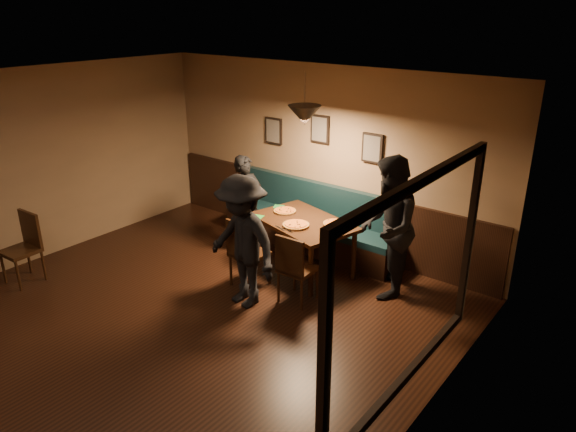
# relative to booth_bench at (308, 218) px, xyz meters

# --- Properties ---
(floor) EXTENTS (7.00, 7.00, 0.00)m
(floor) POSITION_rel_booth_bench_xyz_m (0.00, -3.20, -0.50)
(floor) COLOR black
(floor) RESTS_ON ground
(ceiling) EXTENTS (7.00, 7.00, 0.00)m
(ceiling) POSITION_rel_booth_bench_xyz_m (0.00, -3.20, 2.30)
(ceiling) COLOR silver
(ceiling) RESTS_ON ground
(wall_back) EXTENTS (6.00, 0.00, 6.00)m
(wall_back) POSITION_rel_booth_bench_xyz_m (0.00, 0.30, 0.90)
(wall_back) COLOR #8C704F
(wall_back) RESTS_ON ground
(wall_right) EXTENTS (0.00, 7.00, 7.00)m
(wall_right) POSITION_rel_booth_bench_xyz_m (3.00, -3.20, 0.90)
(wall_right) COLOR #8C704F
(wall_right) RESTS_ON ground
(wainscot) EXTENTS (5.88, 0.06, 1.00)m
(wainscot) POSITION_rel_booth_bench_xyz_m (0.00, 0.27, 0.00)
(wainscot) COLOR black
(wainscot) RESTS_ON ground
(booth_bench) EXTENTS (3.00, 0.60, 1.00)m
(booth_bench) POSITION_rel_booth_bench_xyz_m (0.00, 0.00, 0.00)
(booth_bench) COLOR #0F232D
(booth_bench) RESTS_ON ground
(window_frame) EXTENTS (0.06, 2.56, 1.86)m
(window_frame) POSITION_rel_booth_bench_xyz_m (2.96, -2.70, 1.00)
(window_frame) COLOR black
(window_frame) RESTS_ON wall_right
(window_glass) EXTENTS (0.00, 2.40, 2.40)m
(window_glass) POSITION_rel_booth_bench_xyz_m (2.93, -2.70, 1.00)
(window_glass) COLOR black
(window_glass) RESTS_ON wall_right
(picture_left) EXTENTS (0.32, 0.04, 0.42)m
(picture_left) POSITION_rel_booth_bench_xyz_m (-0.90, 0.27, 1.20)
(picture_left) COLOR black
(picture_left) RESTS_ON wall_back
(picture_center) EXTENTS (0.32, 0.04, 0.42)m
(picture_center) POSITION_rel_booth_bench_xyz_m (0.00, 0.27, 1.35)
(picture_center) COLOR black
(picture_center) RESTS_ON wall_back
(picture_right) EXTENTS (0.32, 0.04, 0.42)m
(picture_right) POSITION_rel_booth_bench_xyz_m (0.90, 0.27, 1.20)
(picture_right) COLOR black
(picture_right) RESTS_ON wall_back
(pendant_lamp) EXTENTS (0.44, 0.44, 0.25)m
(pendant_lamp) POSITION_rel_booth_bench_xyz_m (0.39, -0.67, 1.75)
(pendant_lamp) COLOR black
(pendant_lamp) RESTS_ON ceiling
(dining_table) EXTENTS (1.63, 1.27, 0.77)m
(dining_table) POSITION_rel_booth_bench_xyz_m (0.39, -0.67, -0.11)
(dining_table) COLOR black
(dining_table) RESTS_ON floor
(chair_near_left) EXTENTS (0.46, 0.46, 0.98)m
(chair_near_left) POSITION_rel_booth_bench_xyz_m (0.08, -1.46, -0.01)
(chair_near_left) COLOR black
(chair_near_left) RESTS_ON floor
(chair_near_right) EXTENTS (0.44, 0.44, 0.94)m
(chair_near_right) POSITION_rel_booth_bench_xyz_m (0.84, -1.38, -0.03)
(chair_near_right) COLOR black
(chair_near_right) RESTS_ON floor
(diner_left) EXTENTS (0.50, 0.63, 1.51)m
(diner_left) POSITION_rel_booth_bench_xyz_m (-0.72, -0.63, 0.26)
(diner_left) COLOR black
(diner_left) RESTS_ON floor
(diner_right) EXTENTS (1.01, 1.12, 1.87)m
(diner_right) POSITION_rel_booth_bench_xyz_m (1.62, -0.51, 0.43)
(diner_right) COLOR black
(diner_right) RESTS_ON floor
(diner_front) EXTENTS (1.19, 0.79, 1.71)m
(diner_front) POSITION_rel_booth_bench_xyz_m (0.34, -1.86, 0.36)
(diner_front) COLOR black
(diner_front) RESTS_ON floor
(pizza_a) EXTENTS (0.33, 0.33, 0.04)m
(pizza_a) POSITION_rel_booth_bench_xyz_m (-0.02, -0.56, 0.29)
(pizza_a) COLOR #C37E24
(pizza_a) RESTS_ON dining_table
(pizza_b) EXTENTS (0.43, 0.43, 0.04)m
(pizza_b) POSITION_rel_booth_bench_xyz_m (0.44, -0.89, 0.29)
(pizza_b) COLOR orange
(pizza_b) RESTS_ON dining_table
(pizza_c) EXTENTS (0.40, 0.40, 0.04)m
(pizza_c) POSITION_rel_booth_bench_xyz_m (0.83, -0.52, 0.29)
(pizza_c) COLOR orange
(pizza_c) RESTS_ON dining_table
(soda_glass) EXTENTS (0.09, 0.09, 0.16)m
(soda_glass) POSITION_rel_booth_bench_xyz_m (0.99, -0.92, 0.35)
(soda_glass) COLOR black
(soda_glass) RESTS_ON dining_table
(tabasco_bottle) EXTENTS (0.03, 0.03, 0.11)m
(tabasco_bottle) POSITION_rel_booth_bench_xyz_m (0.86, -0.75, 0.32)
(tabasco_bottle) COLOR #AB0B05
(tabasco_bottle) RESTS_ON dining_table
(napkin_a) EXTENTS (0.20, 0.20, 0.01)m
(napkin_a) POSITION_rel_booth_bench_xyz_m (-0.22, -0.46, 0.27)
(napkin_a) COLOR #1B6729
(napkin_a) RESTS_ON dining_table
(napkin_b) EXTENTS (0.19, 0.19, 0.01)m
(napkin_b) POSITION_rel_booth_bench_xyz_m (-0.20, -0.96, 0.27)
(napkin_b) COLOR #217E25
(napkin_b) RESTS_ON dining_table
(cutlery_set) EXTENTS (0.19, 0.08, 0.00)m
(cutlery_set) POSITION_rel_booth_bench_xyz_m (0.37, -1.08, 0.27)
(cutlery_set) COLOR silver
(cutlery_set) RESTS_ON dining_table
(cafe_chair_far) EXTENTS (0.45, 0.45, 0.97)m
(cafe_chair_far) POSITION_rel_booth_bench_xyz_m (-2.44, -3.31, -0.01)
(cafe_chair_far) COLOR black
(cafe_chair_far) RESTS_ON floor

